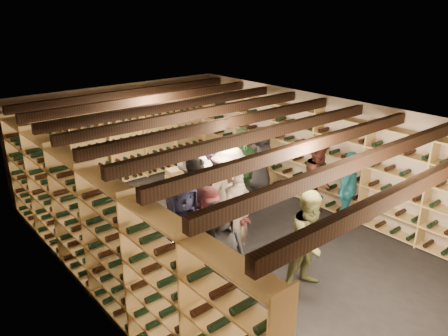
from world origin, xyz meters
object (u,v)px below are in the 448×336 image
crate_stack_left (177,178)px  person_5 (209,233)px  person_4 (348,190)px  person_1 (199,211)px  person_7 (237,217)px  crate_stack_right (195,183)px  person_3 (229,191)px  person_6 (182,238)px  person_10 (241,171)px  crate_loose (189,205)px  person_0 (220,253)px  person_2 (310,241)px  person_9 (196,199)px  person_12 (261,158)px  person_8 (318,180)px  person_11 (217,180)px

crate_stack_left → person_5: size_ratio=0.33×
person_4 → person_5: person_5 is taller
person_1 → person_7: 0.66m
crate_stack_right → person_1: (-1.62, -2.37, 0.69)m
person_1 → person_3: 1.05m
person_6 → person_10: person_6 is taller
crate_loose → person_7: person_7 is taller
person_0 → person_7: person_7 is taller
person_2 → person_9: bearing=106.0°
person_0 → person_4: person_0 is taller
person_10 → person_12: (1.20, 0.62, -0.16)m
person_2 → person_3: 2.10m
person_1 → person_4: (2.99, -0.87, -0.16)m
crate_stack_left → person_7: (-1.12, -3.43, 0.67)m
person_8 → person_9: (-2.57, 0.75, 0.06)m
person_4 → person_5: size_ratio=0.98×
person_3 → person_10: person_10 is taller
person_6 → person_2: bearing=-19.4°
person_6 → person_11: bearing=55.9°
person_9 → crate_stack_left: bearing=67.7°
person_2 → person_6: person_6 is taller
crate_loose → person_0: 3.30m
crate_stack_left → person_12: person_12 is taller
person_7 → person_2: bearing=-80.3°
person_2 → crate_loose: bearing=89.9°
person_0 → person_3: size_ratio=0.91×
person_10 → person_11: bearing=174.4°
person_1 → person_8: (2.89, -0.21, -0.13)m
person_7 → person_10: 2.09m
crate_stack_left → person_11: (-0.20, -1.79, 0.58)m
person_1 → person_12: person_1 is taller
person_8 → person_11: bearing=126.6°
crate_stack_right → person_5: size_ratio=0.37×
person_1 → person_9: person_1 is taller
person_3 → person_0: bearing=-143.7°
person_4 → person_0: bearing=165.5°
person_7 → person_11: size_ratio=1.11×
person_12 → person_9: bearing=-154.5°
crate_stack_left → person_4: bearing=-67.8°
person_5 → crate_stack_right: bearing=58.6°
person_9 → person_6: bearing=-129.9°
person_4 → person_7: (-2.65, 0.31, 0.15)m
crate_loose → person_2: person_2 is taller
person_2 → person_9: size_ratio=0.94×
person_2 → person_3: (0.16, 2.09, 0.07)m
person_3 → person_11: size_ratio=1.06×
person_2 → crate_stack_right: bearing=82.4°
person_10 → person_5: bearing=-135.7°
person_2 → person_12: bearing=60.0°
person_12 → person_1: bearing=-147.9°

